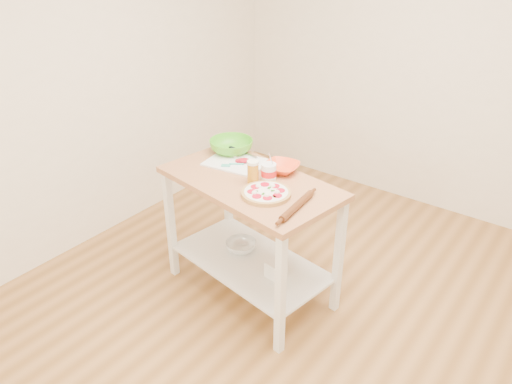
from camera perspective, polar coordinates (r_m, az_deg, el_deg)
The scene contains 13 objects.
room_shell at distance 2.60m, azimuth 4.97°, elevation 5.43°, with size 4.04×4.54×2.74m.
prep_island at distance 3.34m, azimuth -0.66°, elevation -2.43°, with size 1.27×0.82×0.90m.
pizza at distance 3.03m, azimuth 1.16°, elevation -0.09°, with size 0.31×0.31×0.05m.
cutting_board at distance 3.45m, azimuth -2.26°, elevation 3.44°, with size 0.44×0.35×0.04m.
spatula at distance 3.39m, azimuth -2.82°, elevation 3.14°, with size 0.12×0.12×0.01m.
knife at distance 3.60m, azimuth -1.93°, elevation 4.72°, with size 0.27×0.05×0.01m.
orange_bowl at distance 3.33m, azimuth 2.95°, elevation 2.81°, with size 0.23×0.23×0.06m, color #FF5325.
green_bowl at distance 3.60m, azimuth -2.84°, elevation 5.24°, with size 0.31×0.31×0.10m, color #4CB320.
beer_pint at distance 3.15m, azimuth -0.36°, elevation 2.32°, with size 0.08×0.08×0.15m.
yogurt_tub at distance 3.18m, azimuth 1.46°, elevation 2.25°, with size 0.10×0.10×0.21m.
rolling_pin at distance 2.89m, azimuth 4.69°, elevation -1.61°, with size 0.04×0.04×0.36m, color #5B2E14.
shelf_glass_bowl at distance 3.64m, azimuth -1.73°, elevation -6.20°, with size 0.22×0.22×0.07m, color silver.
shelf_bin at distance 3.38m, azimuth 2.30°, elevation -8.84°, with size 0.11×0.11×0.11m, color white.
Camera 1 is at (1.26, -2.04, 2.36)m, focal length 35.00 mm.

